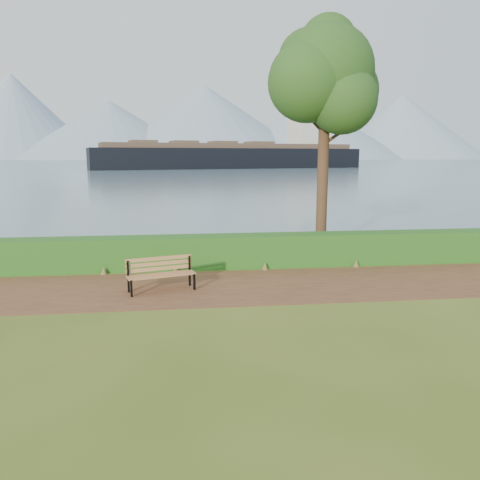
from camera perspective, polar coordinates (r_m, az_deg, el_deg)
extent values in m
plane|color=#435718|center=(12.19, -2.73, -6.18)|extent=(140.00, 140.00, 0.00)
cube|color=#532B1C|center=(12.47, -2.84, -5.76)|extent=(40.00, 3.40, 0.01)
cube|color=#164C15|center=(14.59, -3.50, -1.40)|extent=(32.00, 0.85, 1.00)
cube|color=#43586C|center=(271.68, -6.84, 9.52)|extent=(700.00, 510.00, 0.00)
cone|color=#7B8FA4|center=(445.15, -25.87, 13.38)|extent=(140.00, 140.00, 70.00)
cone|color=#7B8FA4|center=(411.45, -15.57, 12.81)|extent=(160.00, 160.00, 48.00)
cone|color=#7B8FA4|center=(418.09, -4.17, 14.07)|extent=(190.00, 190.00, 62.00)
cone|color=#7B8FA4|center=(426.86, 8.36, 13.10)|extent=(170.00, 170.00, 50.00)
cone|color=#7B8FA4|center=(467.74, 19.02, 12.90)|extent=(150.00, 150.00, 58.00)
cone|color=#7B8FA4|center=(441.98, -8.29, 12.03)|extent=(120.00, 120.00, 35.00)
cone|color=#7B8FA4|center=(462.27, 12.41, 12.13)|extent=(130.00, 130.00, 40.00)
cube|color=black|center=(11.87, -13.10, -5.80)|extent=(0.06, 0.07, 0.43)
cube|color=black|center=(12.23, -13.47, -4.39)|extent=(0.06, 0.07, 0.83)
cube|color=black|center=(12.03, -13.31, -4.68)|extent=(0.18, 0.49, 0.05)
cube|color=black|center=(12.22, -5.59, -5.12)|extent=(0.06, 0.07, 0.43)
cube|color=black|center=(12.56, -6.17, -3.77)|extent=(0.06, 0.07, 0.83)
cube|color=black|center=(12.37, -5.89, -4.03)|extent=(0.18, 0.49, 0.05)
cube|color=#A3693F|center=(11.99, -9.35, -4.44)|extent=(1.69, 0.55, 0.03)
cube|color=#A3693F|center=(12.11, -9.49, -4.30)|extent=(1.69, 0.55, 0.03)
cube|color=#A3693F|center=(12.22, -9.62, -4.16)|extent=(1.69, 0.55, 0.03)
cube|color=#A3693F|center=(12.34, -9.74, -4.03)|extent=(1.69, 0.55, 0.03)
cube|color=#A3693F|center=(12.36, -9.82, -3.45)|extent=(1.68, 0.51, 0.10)
cube|color=#A3693F|center=(12.33, -9.84, -2.84)|extent=(1.68, 0.51, 0.10)
cube|color=#A3693F|center=(12.30, -9.86, -2.23)|extent=(1.68, 0.51, 0.10)
cylinder|color=#392617|center=(16.45, 10.11, 9.82)|extent=(0.37, 0.37, 6.72)
sphere|color=#1B4416|center=(16.67, 10.43, 19.49)|extent=(3.17, 3.17, 3.17)
sphere|color=#1B4416|center=(17.24, 12.44, 17.23)|extent=(2.43, 2.43, 2.43)
sphere|color=#1B4416|center=(16.10, 8.28, 18.53)|extent=(2.61, 2.61, 2.61)
sphere|color=#1B4416|center=(16.12, 12.40, 16.39)|extent=(2.24, 2.24, 2.24)
sphere|color=#1B4416|center=(17.06, 8.33, 20.92)|extent=(2.05, 2.05, 2.05)
sphere|color=#1B4416|center=(16.97, 10.67, 22.53)|extent=(1.87, 1.87, 1.87)
cylinder|color=#392617|center=(16.59, 11.61, 12.36)|extent=(0.98, 0.11, 0.73)
cylinder|color=#392617|center=(16.47, 8.87, 14.08)|extent=(0.76, 0.35, 0.67)
cube|color=black|center=(124.27, -1.06, 9.43)|extent=(72.33, 28.85, 7.18)
cube|color=#4C3B2D|center=(124.28, -1.06, 11.37)|extent=(66.49, 26.33, 1.23)
cube|color=beige|center=(134.21, 8.43, 13.55)|extent=(11.05, 10.50, 11.28)
cylinder|color=black|center=(134.77, 8.51, 16.38)|extent=(2.46, 2.46, 3.59)
cube|color=brown|center=(118.29, -11.78, 11.61)|extent=(7.65, 8.09, 0.82)
cube|color=brown|center=(120.47, -6.87, 11.73)|extent=(7.65, 8.09, 0.82)
cube|color=brown|center=(123.46, -2.16, 11.75)|extent=(7.65, 8.09, 0.82)
cube|color=brown|center=(127.21, 2.30, 11.71)|extent=(7.65, 8.09, 0.82)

